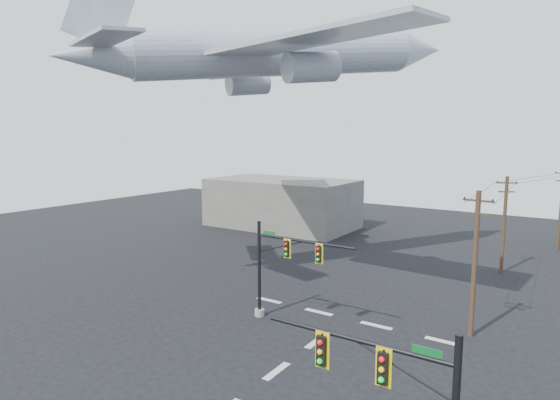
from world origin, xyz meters
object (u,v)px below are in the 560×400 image
Objects in this scene: utility_pole_b at (504,223)px; utility_pole_a at (475,262)px; signal_mast_far at (278,269)px; airliner at (279,54)px.

utility_pole_a is at bearing -112.87° from utility_pole_b.
utility_pole_b is (10.06, 19.00, 0.91)m from signal_mast_far.
utility_pole_a is 1.04× the size of utility_pole_b.
airliner is at bearing -167.49° from utility_pole_b.
signal_mast_far is 11.47m from utility_pole_a.
signal_mast_far is 16.97m from airliner.
utility_pole_a is 0.29× the size of airliner.
airliner reaches higher than utility_pole_a.
utility_pole_a is at bearing -71.23° from airliner.
utility_pole_a is 14.72m from utility_pole_b.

